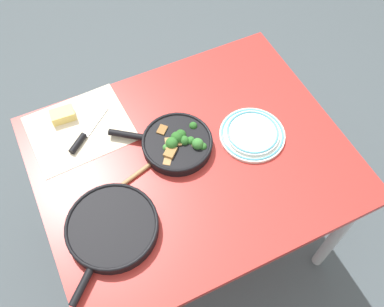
{
  "coord_description": "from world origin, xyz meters",
  "views": [
    {
      "loc": [
        0.35,
        0.72,
        2.03
      ],
      "look_at": [
        0.0,
        0.0,
        0.76
      ],
      "focal_mm": 40.0,
      "sensor_mm": 36.0,
      "label": 1
    }
  ],
  "objects": [
    {
      "name": "cheese_block",
      "position": [
        0.36,
        -0.36,
        0.76
      ],
      "size": [
        0.09,
        0.06,
        0.04
      ],
      "color": "#EACC66",
      "rests_on": "dining_table_red"
    },
    {
      "name": "wooden_spoon",
      "position": [
        0.25,
        -0.0,
        0.74
      ],
      "size": [
        0.39,
        0.14,
        0.02
      ],
      "rotation": [
        0.0,
        0.0,
        0.28
      ],
      "color": "#A87A4C",
      "rests_on": "dining_table_red"
    },
    {
      "name": "skillet_broccoli",
      "position": [
        0.03,
        -0.06,
        0.76
      ],
      "size": [
        0.34,
        0.29,
        0.07
      ],
      "rotation": [
        0.0,
        0.0,
        5.64
      ],
      "color": "black",
      "rests_on": "dining_table_red"
    },
    {
      "name": "grater_knife",
      "position": [
        0.32,
        -0.25,
        0.75
      ],
      "size": [
        0.19,
        0.17,
        0.02
      ],
      "rotation": [
        0.0,
        0.0,
        3.84
      ],
      "color": "silver",
      "rests_on": "dining_table_red"
    },
    {
      "name": "parchment_sheet",
      "position": [
        0.32,
        -0.29,
        0.74
      ],
      "size": [
        0.38,
        0.32,
        0.0
      ],
      "color": "beige",
      "rests_on": "dining_table_red"
    },
    {
      "name": "ground_plane",
      "position": [
        0.0,
        0.0,
        0.0
      ],
      "size": [
        14.0,
        14.0,
        0.0
      ],
      "primitive_type": "plane",
      "color": "#424C51"
    },
    {
      "name": "dinner_plate_stack",
      "position": [
        -0.24,
        0.01,
        0.75
      ],
      "size": [
        0.24,
        0.24,
        0.03
      ],
      "color": "silver",
      "rests_on": "dining_table_red"
    },
    {
      "name": "dining_table_red",
      "position": [
        0.0,
        0.0,
        0.65
      ],
      "size": [
        1.1,
        0.9,
        0.74
      ],
      "color": "#B72D28",
      "rests_on": "ground_plane"
    },
    {
      "name": "skillet_eggs",
      "position": [
        0.35,
        0.14,
        0.76
      ],
      "size": [
        0.35,
        0.34,
        0.04
      ],
      "rotation": [
        0.0,
        0.0,
        0.76
      ],
      "color": "black",
      "rests_on": "dining_table_red"
    }
  ]
}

